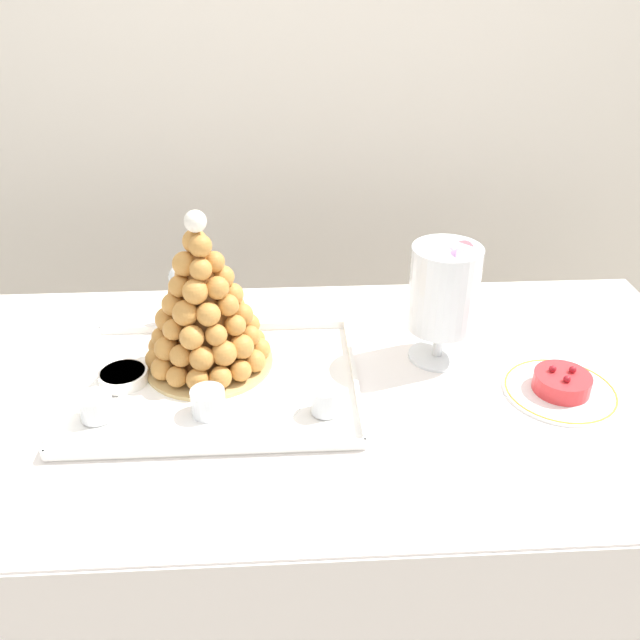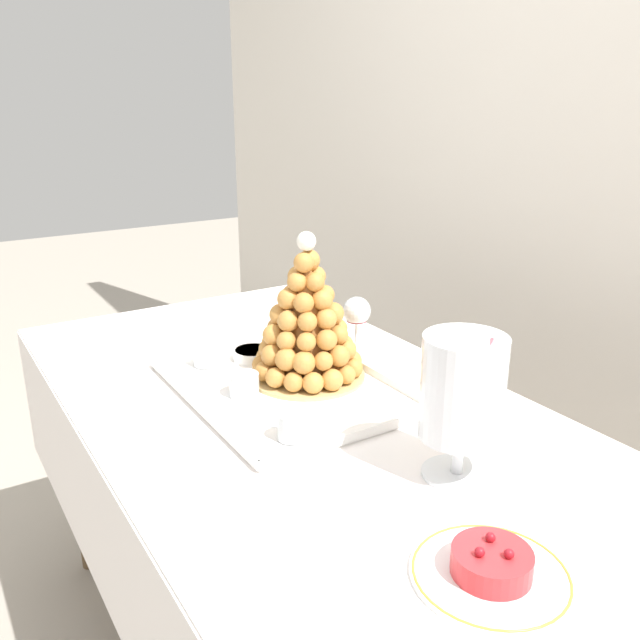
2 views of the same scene
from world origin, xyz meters
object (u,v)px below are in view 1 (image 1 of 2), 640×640
Objects in this scene: fruit_tart_plate at (562,387)px; dessert_cup_centre at (326,401)px; serving_tray at (217,384)px; creme_brulee_ramekin at (124,376)px; wine_glass at (185,281)px; dessert_cup_left at (97,407)px; croquembouche at (205,310)px; dessert_cup_mid_left at (209,403)px; macaron_goblet at (444,290)px.

dessert_cup_centre is at bearing -174.46° from fruit_tart_plate.
serving_tray is 0.18m from creme_brulee_ramekin.
creme_brulee_ramekin is 0.64× the size of wine_glass.
serving_tray is 5.75× the size of creme_brulee_ramekin.
dessert_cup_centre reaches higher than dessert_cup_left.
croquembouche is 6.34× the size of dessert_cup_centre.
serving_tray is 8.78× the size of dessert_cup_mid_left.
macaron_goblet is at bearing 5.77° from creme_brulee_ramekin.
fruit_tart_plate is (0.21, -0.14, -0.15)m from macaron_goblet.
serving_tray is at bearing 154.04° from dessert_cup_centre.
dessert_cup_mid_left is 0.68m from fruit_tart_plate.
dessert_cup_centre reaches higher than dessert_cup_mid_left.
macaron_goblet is at bearing 36.26° from dessert_cup_centre.
wine_glass reaches higher than fruit_tart_plate.
dessert_cup_centre is at bearing -50.23° from wine_glass.
dessert_cup_left is 0.27× the size of fruit_tart_plate.
dessert_cup_mid_left is 0.29× the size of fruit_tart_plate.
dessert_cup_left reaches higher than serving_tray.
serving_tray is 0.67m from fruit_tart_plate.
dessert_cup_centre is at bearing -0.91° from dessert_cup_left.
creme_brulee_ramekin is (-0.18, 0.11, -0.01)m from dessert_cup_mid_left.
dessert_cup_centre is 0.47m from fruit_tart_plate.
wine_glass is at bearing 108.38° from serving_tray.
croquembouche is 0.20m from dessert_cup_mid_left.
croquembouche is 1.52× the size of fruit_tart_plate.
dessert_cup_mid_left is 0.21m from creme_brulee_ramekin.
serving_tray is 0.15m from croquembouche.
macaron_goblet is at bearing 9.94° from serving_tray.
fruit_tart_plate is (0.69, -0.13, -0.12)m from croquembouche.
wine_glass is (-0.54, 0.17, -0.05)m from macaron_goblet.
dessert_cup_mid_left is 0.22m from dessert_cup_centre.
serving_tray is 1.67× the size of croquembouche.
dessert_cup_mid_left is at bearing -159.37° from macaron_goblet.
macaron_goblet is at bearing 147.35° from fruit_tart_plate.
dessert_cup_mid_left is 0.23× the size of macaron_goblet.
fruit_tart_plate is at bearing -32.65° from macaron_goblet.
croquembouche is 0.19m from wine_glass.
creme_brulee_ramekin is 0.86m from fruit_tart_plate.
dessert_cup_mid_left is 0.36m from wine_glass.
serving_tray is 2.06× the size of macaron_goblet.
dessert_cup_centre is at bearing -25.96° from serving_tray.
creme_brulee_ramekin is (0.03, 0.11, -0.01)m from dessert_cup_left.
macaron_goblet is 1.78× the size of wine_glass.
macaron_goblet is at bearing 14.78° from dessert_cup_left.
creme_brulee_ramekin is (-0.16, -0.05, -0.11)m from croquembouche.
dessert_cup_mid_left reaches higher than serving_tray.
serving_tray is at bearing 24.65° from dessert_cup_left.
croquembouche is at bearing 169.58° from fruit_tart_plate.
croquembouche reaches higher than creme_brulee_ramekin.
wine_glass is (0.13, 0.34, 0.08)m from dessert_cup_left.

